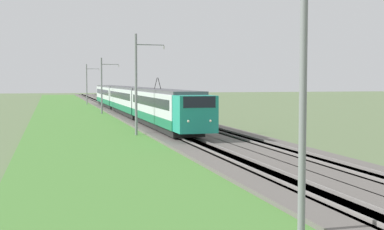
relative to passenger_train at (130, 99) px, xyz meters
The scene contains 10 objects.
ballast_main 10.03m from the passenger_train, behind, with size 240.00×4.40×0.30m.
ballast_adjacent 10.92m from the passenger_train, 156.27° to the right, with size 240.00×4.40×0.30m.
track_main 10.03m from the passenger_train, behind, with size 240.00×1.57×0.45m.
track_adjacent 10.91m from the passenger_train, 156.27° to the right, with size 240.00×1.57×0.45m.
grass_verge 11.49m from the passenger_train, 150.35° to the left, with size 240.00×13.28×0.12m.
passenger_train is the anchor object (origin of this frame).
catenary_mast_near 54.76m from the passenger_train, behind, with size 0.22×2.56×8.47m.
catenary_mast_mid 24.49m from the passenger_train, behind, with size 0.22×2.56×8.59m.
catenary_mast_far 7.08m from the passenger_train, 25.38° to the left, with size 0.22×2.56×7.86m.
catenary_mast_distant 36.78m from the passenger_train, ahead, with size 0.22×2.56×7.91m.
Camera 1 is at (-8.79, 10.02, 4.67)m, focal length 50.00 mm.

